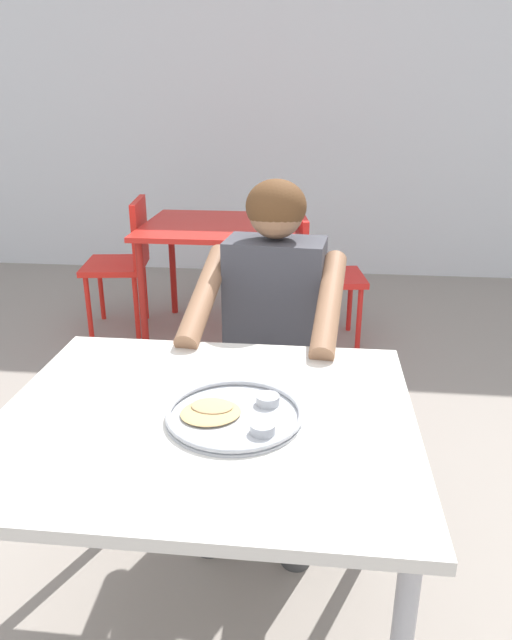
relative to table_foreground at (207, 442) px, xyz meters
name	(u,v)px	position (x,y,z in m)	size (l,w,h in m)	color
ground_plane	(212,635)	(-0.01, 0.03, -0.69)	(12.00, 12.00, 0.05)	gray
back_wall	(290,63)	(-0.01, 3.81, 1.03)	(12.00, 0.12, 3.40)	white
table_foreground	(207,442)	(0.00, 0.00, 0.00)	(1.01, 0.86, 0.75)	silver
thali_tray	(234,414)	(0.07, -0.01, 0.09)	(0.33, 0.33, 0.03)	#B7BABF
chair_foreground	(278,363)	(0.12, 0.86, -0.19)	(0.44, 0.46, 0.81)	#3F3F44
diner_foreground	(270,326)	(0.10, 0.65, 0.06)	(0.53, 0.58, 1.21)	#3D3D3D
table_background_red	(221,237)	(-0.34, 2.26, -0.02)	(0.93, 0.85, 0.73)	red
chair_red_left	(126,255)	(-0.96, 2.30, -0.16)	(0.44, 0.48, 0.86)	red
chair_red_right	(319,270)	(0.27, 2.23, -0.20)	(0.45, 0.44, 0.80)	red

